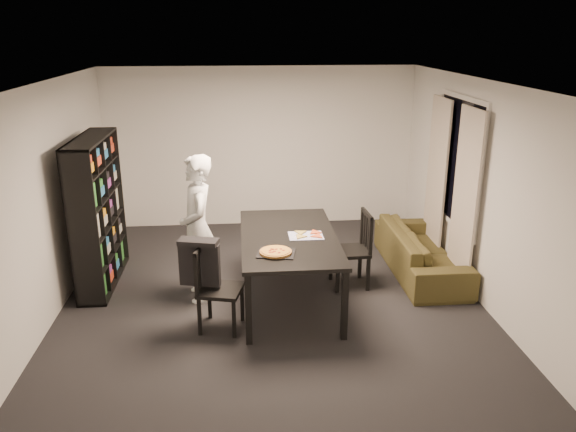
{
  "coord_description": "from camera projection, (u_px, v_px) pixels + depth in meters",
  "views": [
    {
      "loc": [
        -0.35,
        -6.31,
        3.15
      ],
      "look_at": [
        0.2,
        -0.06,
        1.05
      ],
      "focal_mm": 35.0,
      "sensor_mm": 36.0,
      "label": 1
    }
  ],
  "objects": [
    {
      "name": "kitchen_towel",
      "position": [
        306.0,
        236.0,
        6.58
      ],
      "size": [
        0.4,
        0.3,
        0.01
      ],
      "primitive_type": "cube",
      "rotation": [
        0.0,
        0.0,
        -0.0
      ],
      "color": "silver",
      "rests_on": "dining_table"
    },
    {
      "name": "room",
      "position": [
        271.0,
        195.0,
        6.57
      ],
      "size": [
        5.01,
        5.51,
        2.61
      ],
      "color": "black",
      "rests_on": "ground"
    },
    {
      "name": "bookshelf",
      "position": [
        98.0,
        212.0,
        7.07
      ],
      "size": [
        0.35,
        1.5,
        1.9
      ],
      "primitive_type": "cube",
      "color": "black",
      "rests_on": "room"
    },
    {
      "name": "draped_jacket",
      "position": [
        199.0,
        261.0,
        6.01
      ],
      "size": [
        0.45,
        0.28,
        0.53
      ],
      "rotation": [
        0.0,
        0.0,
        1.33
      ],
      "color": "black",
      "rests_on": "chair_left"
    },
    {
      "name": "window_frame",
      "position": [
        458.0,
        162.0,
        7.28
      ],
      "size": [
        0.03,
        1.52,
        1.72
      ],
      "primitive_type": "cube",
      "color": "white",
      "rests_on": "room"
    },
    {
      "name": "pizza_slices",
      "position": [
        308.0,
        234.0,
        6.59
      ],
      "size": [
        0.4,
        0.34,
        0.01
      ],
      "primitive_type": null,
      "rotation": [
        0.0,
        0.0,
        0.09
      ],
      "color": "#E28546",
      "rests_on": "dining_table"
    },
    {
      "name": "chair_right",
      "position": [
        357.0,
        244.0,
        7.1
      ],
      "size": [
        0.48,
        0.48,
        0.98
      ],
      "rotation": [
        0.0,
        0.0,
        -1.52
      ],
      "color": "black",
      "rests_on": "room"
    },
    {
      "name": "chair_left",
      "position": [
        212.0,
        282.0,
        6.07
      ],
      "size": [
        0.54,
        0.54,
        0.95
      ],
      "rotation": [
        0.0,
        0.0,
        1.33
      ],
      "color": "black",
      "rests_on": "room"
    },
    {
      "name": "curtain_right",
      "position": [
        436.0,
        178.0,
        7.88
      ],
      "size": [
        0.03,
        0.7,
        2.25
      ],
      "primitive_type": "cube",
      "color": "#BFB4A3",
      "rests_on": "room"
    },
    {
      "name": "dining_table",
      "position": [
        289.0,
        242.0,
        6.61
      ],
      "size": [
        1.12,
        2.01,
        0.84
      ],
      "color": "black",
      "rests_on": "room"
    },
    {
      "name": "curtain_left",
      "position": [
        465.0,
        200.0,
        6.9
      ],
      "size": [
        0.03,
        0.7,
        2.25
      ],
      "primitive_type": "cube",
      "color": "#BFB4A3",
      "rests_on": "room"
    },
    {
      "name": "person",
      "position": [
        198.0,
        229.0,
        6.67
      ],
      "size": [
        0.53,
        0.71,
        1.78
      ],
      "primitive_type": "imported",
      "rotation": [
        0.0,
        0.0,
        -1.4
      ],
      "color": "white",
      "rests_on": "room"
    },
    {
      "name": "baking_tray",
      "position": [
        276.0,
        253.0,
        6.06
      ],
      "size": [
        0.45,
        0.39,
        0.01
      ],
      "primitive_type": "cube",
      "rotation": [
        0.0,
        0.0,
        -0.2
      ],
      "color": "black",
      "rests_on": "dining_table"
    },
    {
      "name": "sofa",
      "position": [
        421.0,
        251.0,
        7.58
      ],
      "size": [
        0.79,
        2.03,
        0.59
      ],
      "primitive_type": "imported",
      "rotation": [
        0.0,
        0.0,
        1.57
      ],
      "color": "#393917",
      "rests_on": "room"
    },
    {
      "name": "pepperoni_pizza",
      "position": [
        276.0,
        252.0,
        6.05
      ],
      "size": [
        0.35,
        0.35,
        0.03
      ],
      "rotation": [
        0.0,
        0.0,
        -0.08
      ],
      "color": "#9C662D",
      "rests_on": "dining_table"
    },
    {
      "name": "window_pane",
      "position": [
        458.0,
        162.0,
        7.28
      ],
      "size": [
        0.02,
        1.4,
        1.6
      ],
      "primitive_type": "cube",
      "color": "black",
      "rests_on": "room"
    }
  ]
}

